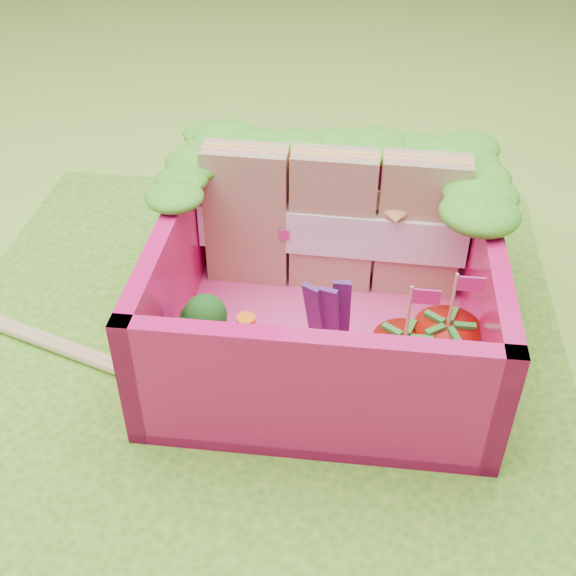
% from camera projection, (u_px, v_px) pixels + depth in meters
% --- Properties ---
extents(ground, '(14.00, 14.00, 0.00)m').
position_uv_depth(ground, '(252.00, 343.00, 3.05)').
color(ground, '#A9D43B').
rests_on(ground, ground).
extents(placemat, '(2.60, 2.60, 0.03)m').
position_uv_depth(placemat, '(251.00, 340.00, 3.05)').
color(placemat, '#4A9722').
rests_on(placemat, ground).
extents(bento_floor, '(1.30, 1.30, 0.05)m').
position_uv_depth(bento_floor, '(324.00, 333.00, 3.02)').
color(bento_floor, '#EA3B89').
rests_on(bento_floor, placemat).
extents(bento_box, '(1.30, 1.30, 0.55)m').
position_uv_depth(bento_box, '(326.00, 286.00, 2.87)').
color(bento_box, '#DE1264').
rests_on(bento_box, placemat).
extents(lettuce_ruffle, '(1.43, 0.83, 0.11)m').
position_uv_depth(lettuce_ruffle, '(337.00, 155.00, 3.04)').
color(lettuce_ruffle, '#208718').
rests_on(lettuce_ruffle, bento_box).
extents(sandwich_stack, '(1.15, 0.20, 0.63)m').
position_uv_depth(sandwich_stack, '(334.00, 222.00, 3.09)').
color(sandwich_stack, tan).
rests_on(sandwich_stack, bento_floor).
extents(broccoli, '(0.33, 0.33, 0.25)m').
position_uv_depth(broccoli, '(191.00, 331.00, 2.73)').
color(broccoli, '#5F8D44').
rests_on(broccoli, bento_floor).
extents(carrot_sticks, '(0.10, 0.14, 0.29)m').
position_uv_depth(carrot_sticks, '(242.00, 354.00, 2.69)').
color(carrot_sticks, orange).
rests_on(carrot_sticks, bento_floor).
extents(purple_wedges, '(0.16, 0.08, 0.38)m').
position_uv_depth(purple_wedges, '(329.00, 319.00, 2.76)').
color(purple_wedges, '#3F164F').
rests_on(purple_wedges, bento_floor).
extents(strawberry_left, '(0.24, 0.24, 0.48)m').
position_uv_depth(strawberry_left, '(402.00, 362.00, 2.67)').
color(strawberry_left, red).
rests_on(strawberry_left, bento_floor).
extents(strawberry_right, '(0.25, 0.25, 0.49)m').
position_uv_depth(strawberry_right, '(444.00, 350.00, 2.71)').
color(strawberry_right, red).
rests_on(strawberry_right, bento_floor).
extents(snap_peas, '(0.32, 0.42, 0.05)m').
position_uv_depth(snap_peas, '(448.00, 356.00, 2.84)').
color(snap_peas, '#5FAA35').
rests_on(snap_peas, bento_floor).
extents(chopsticks, '(2.30, 0.82, 0.04)m').
position_uv_depth(chopsticks, '(5.00, 326.00, 3.07)').
color(chopsticks, tan).
rests_on(chopsticks, placemat).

